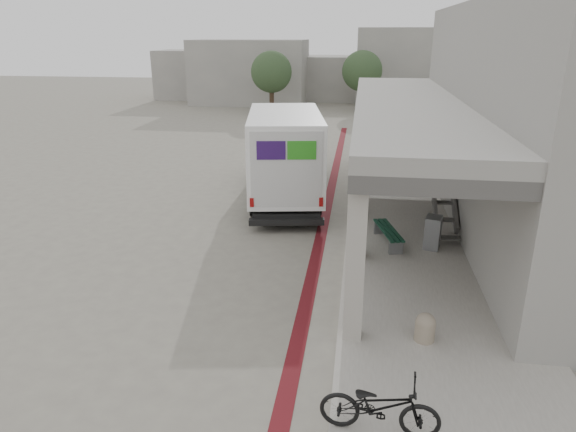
# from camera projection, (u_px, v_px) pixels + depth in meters

# --- Properties ---
(ground) EXTENTS (120.00, 120.00, 0.00)m
(ground) POSITION_uv_depth(u_px,v_px,m) (279.00, 264.00, 14.25)
(ground) COLOR slate
(ground) RESTS_ON ground
(bike_lane_stripe) EXTENTS (0.35, 40.00, 0.01)m
(bike_lane_stripe) POSITION_uv_depth(u_px,v_px,m) (320.00, 239.00, 15.98)
(bike_lane_stripe) COLOR #5A1218
(bike_lane_stripe) RESTS_ON ground
(sidewalk) EXTENTS (4.40, 28.00, 0.12)m
(sidewalk) POSITION_uv_depth(u_px,v_px,m) (426.00, 271.00, 13.70)
(sidewalk) COLOR gray
(sidewalk) RESTS_ON ground
(transit_building) EXTENTS (7.60, 17.00, 7.00)m
(transit_building) POSITION_uv_depth(u_px,v_px,m) (511.00, 121.00, 16.40)
(transit_building) COLOR gray
(transit_building) RESTS_ON ground
(distant_backdrop) EXTENTS (28.00, 10.00, 6.50)m
(distant_backdrop) POSITION_uv_depth(u_px,v_px,m) (309.00, 72.00, 47.17)
(distant_backdrop) COLOR gray
(distant_backdrop) RESTS_ON ground
(tree_left) EXTENTS (3.20, 3.20, 4.80)m
(tree_left) POSITION_uv_depth(u_px,v_px,m) (271.00, 72.00, 39.94)
(tree_left) COLOR #38281C
(tree_left) RESTS_ON ground
(tree_mid) EXTENTS (3.20, 3.20, 4.80)m
(tree_mid) POSITION_uv_depth(u_px,v_px,m) (362.00, 71.00, 40.88)
(tree_mid) COLOR #38281C
(tree_mid) RESTS_ON ground
(tree_right) EXTENTS (3.20, 3.20, 4.80)m
(tree_right) POSITION_uv_depth(u_px,v_px,m) (468.00, 73.00, 38.90)
(tree_right) COLOR #38281C
(tree_right) RESTS_ON ground
(fedex_truck) EXTENTS (3.67, 8.26, 3.40)m
(fedex_truck) POSITION_uv_depth(u_px,v_px,m) (284.00, 151.00, 19.48)
(fedex_truck) COLOR black
(fedex_truck) RESTS_ON ground
(bench) EXTENTS (0.86, 1.94, 0.44)m
(bench) POSITION_uv_depth(u_px,v_px,m) (388.00, 233.00, 15.24)
(bench) COLOR slate
(bench) RESTS_ON sidewalk
(bollard_near) EXTENTS (0.41, 0.41, 0.61)m
(bollard_near) POSITION_uv_depth(u_px,v_px,m) (425.00, 327.00, 10.41)
(bollard_near) COLOR gray
(bollard_near) RESTS_ON sidewalk
(bollard_far) EXTENTS (0.37, 0.37, 0.56)m
(bollard_far) POSITION_uv_depth(u_px,v_px,m) (356.00, 245.00, 14.47)
(bollard_far) COLOR gray
(bollard_far) RESTS_ON sidewalk
(utility_cabinet) EXTENTS (0.56, 0.66, 0.96)m
(utility_cabinet) POSITION_uv_depth(u_px,v_px,m) (433.00, 232.00, 14.87)
(utility_cabinet) COLOR gray
(utility_cabinet) RESTS_ON sidewalk
(bicycle_black) EXTENTS (1.91, 0.78, 0.98)m
(bicycle_black) POSITION_uv_depth(u_px,v_px,m) (380.00, 406.00, 7.94)
(bicycle_black) COLOR black
(bicycle_black) RESTS_ON sidewalk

